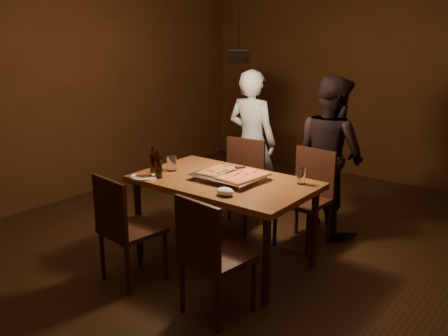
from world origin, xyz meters
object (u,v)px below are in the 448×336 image
Objects in this scene: chair_far_left at (241,175)px; plate_slice at (144,176)px; chair_far_right at (308,188)px; chair_near_right at (209,247)px; pendant_lamp at (239,55)px; pizza_tray at (230,177)px; diner_white at (252,142)px; dining_table at (224,188)px; diner_dark at (331,155)px; beer_bottle_a at (154,161)px; chair_near_left at (123,220)px; beer_bottle_b at (158,164)px.

plate_slice is (-0.20, -1.14, 0.22)m from chair_far_left.
chair_far_right is 1.56m from chair_near_right.
pendant_lamp is (0.56, 0.58, 1.00)m from plate_slice.
diner_white is at bearing 121.52° from pizza_tray.
pendant_lamp is (0.36, -0.56, 1.22)m from chair_far_left.
dining_table is 0.87m from chair_far_left.
beer_bottle_a is at bearing 81.64° from diner_dark.
chair_far_left is 1.55m from chair_near_left.
chair_near_right is 0.92m from pizza_tray.
diner_dark is (0.35, 1.18, 0.00)m from pizza_tray.
dining_table is 6.11× the size of beer_bottle_a.
chair_far_right is at bearing 99.57° from chair_near_right.
chair_far_left reaches higher than plate_slice.
dining_table is 2.73× the size of pizza_tray.
chair_near_left is 0.44× the size of pendant_lamp.
chair_far_right is at bearing 173.88° from chair_far_left.
chair_far_left is 2.08× the size of plate_slice.
chair_far_right is 1.00× the size of chair_near_left.
pizza_tray is (0.41, -0.74, 0.24)m from chair_far_left.
pizza_tray is at bearing 32.99° from beer_bottle_b.
chair_far_left is 1.12m from beer_bottle_b.
chair_near_right is 2.08× the size of plate_slice.
chair_far_left is at bearing 78.96° from beer_bottle_a.
chair_far_left is at bearing 125.13° from chair_near_right.
beer_bottle_a is 1.75m from diner_dark.
pendant_lamp is (-0.40, -1.00, 0.98)m from diner_dark.
beer_bottle_b is at bearing 75.64° from chair_far_left.
pendant_lamp reaches higher than chair_far_right.
diner_white reaches higher than beer_bottle_a.
chair_far_right reaches higher than plate_slice.
dining_table is at bearing 111.97° from diner_white.
beer_bottle_b reaches higher than chair_near_left.
pendant_lamp is at bearing 109.56° from pizza_tray.
beer_bottle_b is (-0.47, -0.30, 0.20)m from dining_table.
diner_dark reaches higher than plate_slice.
chair_near_left is 1.99× the size of beer_bottle_b.
chair_far_left is 0.31× the size of diner_dark.
dining_table is 0.69m from plate_slice.
beer_bottle_a is (-0.61, -0.28, 0.10)m from pizza_tray.
diner_dark reaches higher than beer_bottle_b.
chair_near_left is (-0.76, -1.59, 0.00)m from chair_far_right.
plate_slice is 1.59m from diner_white.
chair_far_left is 1.00× the size of chair_near_right.
chair_far_left is (-0.37, 0.77, -0.14)m from dining_table.
beer_bottle_b is at bearing 90.72° from diner_white.
pizza_tray is 1.00m from pendant_lamp.
chair_far_right is 1.53m from plate_slice.
chair_near_right is (0.84, 0.03, 0.00)m from chair_near_left.
chair_near_left is 0.51m from plate_slice.
beer_bottle_b reaches higher than dining_table.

